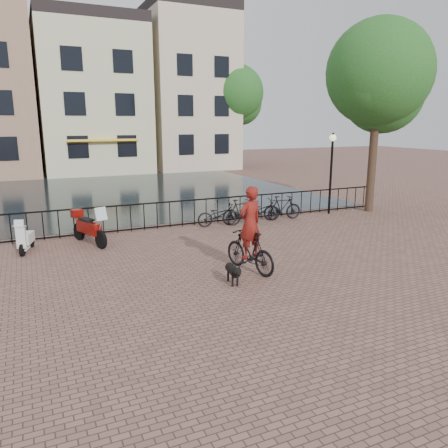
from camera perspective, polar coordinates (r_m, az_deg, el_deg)
name	(u,v)px	position (r m, az deg, el deg)	size (l,w,h in m)	color
ground	(280,304)	(9.94, 7.31, -10.38)	(100.00, 100.00, 0.00)	brown
canal_water	(121,193)	(25.78, -13.33, 4.01)	(20.00, 20.00, 0.00)	black
railing	(170,215)	(16.80, -7.09, 1.23)	(20.00, 0.05, 1.02)	black
canal_house_mid	(91,97)	(38.13, -17.00, 15.56)	(8.00, 9.50, 11.80)	beige
canal_house_right	(185,90)	(40.10, -5.18, 16.99)	(7.00, 9.00, 13.30)	#CAB596
tree_near_right	(379,73)	(20.67, 19.59, 18.07)	(4.48, 4.48, 8.24)	black
tree_far_right	(235,93)	(38.66, 1.50, 16.74)	(4.76, 4.76, 8.76)	black
lamp_post	(332,159)	(19.56, 13.88, 8.18)	(0.30, 0.30, 3.45)	black
cyclist	(250,234)	(11.65, 3.41, -1.37)	(1.01, 2.06, 2.72)	black
dog	(233,273)	(10.96, 1.15, -6.42)	(0.38, 0.86, 0.56)	black
motorcycle	(89,224)	(15.02, -17.25, 0.03)	(1.11, 1.98, 1.38)	maroon
scooter	(26,233)	(14.87, -24.47, -1.13)	(0.69, 1.31, 1.17)	silver
parked_bike_0	(219,215)	(16.88, -0.63, 1.20)	(0.60, 1.72, 0.90)	black
parked_bike_1	(241,212)	(17.27, 2.25, 1.63)	(0.47, 1.66, 1.00)	black
parked_bike_2	(262,211)	(17.72, 5.00, 1.73)	(0.60, 1.72, 0.90)	black
parked_bike_3	(282,208)	(18.19, 7.61, 2.12)	(0.47, 1.66, 1.00)	black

